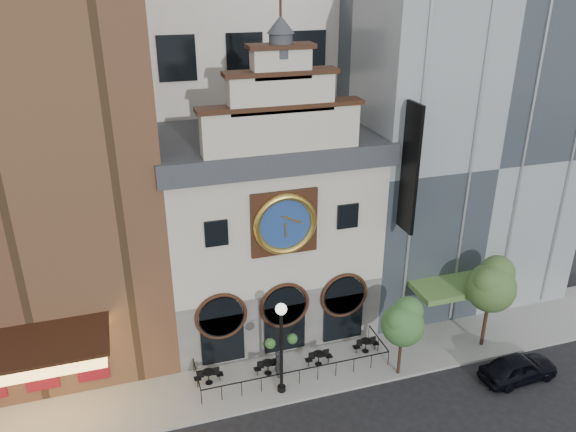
# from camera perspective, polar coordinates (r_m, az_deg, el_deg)

# --- Properties ---
(ground) EXTENTS (120.00, 120.00, 0.00)m
(ground) POSITION_cam_1_polar(r_m,az_deg,el_deg) (30.99, 1.88, -18.22)
(ground) COLOR black
(ground) RESTS_ON ground
(sidewalk) EXTENTS (44.00, 5.00, 0.15)m
(sidewalk) POSITION_cam_1_polar(r_m,az_deg,el_deg) (32.73, 0.41, -15.32)
(sidewalk) COLOR gray
(sidewalk) RESTS_ON ground
(clock_building) EXTENTS (12.60, 8.78, 18.65)m
(clock_building) POSITION_cam_1_polar(r_m,az_deg,el_deg) (33.55, -2.32, -0.92)
(clock_building) COLOR #605E5B
(clock_building) RESTS_ON ground
(theater_building) EXTENTS (14.00, 15.60, 25.00)m
(theater_building) POSITION_cam_1_polar(r_m,az_deg,el_deg) (33.04, -26.07, 7.16)
(theater_building) COLOR brown
(theater_building) RESTS_ON ground
(retail_building) EXTENTS (14.00, 14.40, 20.00)m
(retail_building) POSITION_cam_1_polar(r_m,az_deg,el_deg) (39.26, 15.50, 7.36)
(retail_building) COLOR gray
(retail_building) RESTS_ON ground
(cafe_railing) EXTENTS (10.60, 2.60, 0.90)m
(cafe_railing) POSITION_cam_1_polar(r_m,az_deg,el_deg) (32.40, 0.41, -14.61)
(cafe_railing) COLOR black
(cafe_railing) RESTS_ON sidewalk
(bistro_0) EXTENTS (1.58, 0.68, 0.90)m
(bistro_0) POSITION_cam_1_polar(r_m,az_deg,el_deg) (31.75, -8.07, -15.80)
(bistro_0) COLOR black
(bistro_0) RESTS_ON sidewalk
(bistro_1) EXTENTS (1.58, 0.68, 0.90)m
(bistro_1) POSITION_cam_1_polar(r_m,az_deg,el_deg) (32.08, -2.05, -15.06)
(bistro_1) COLOR black
(bistro_1) RESTS_ON sidewalk
(bistro_2) EXTENTS (1.58, 0.68, 0.90)m
(bistro_2) POSITION_cam_1_polar(r_m,az_deg,el_deg) (32.71, 3.14, -14.18)
(bistro_2) COLOR black
(bistro_2) RESTS_ON sidewalk
(bistro_3) EXTENTS (1.58, 0.68, 0.90)m
(bistro_3) POSITION_cam_1_polar(r_m,az_deg,el_deg) (33.90, 7.91, -12.85)
(bistro_3) COLOR black
(bistro_3) RESTS_ON sidewalk
(car_right) EXTENTS (4.47, 1.96, 1.50)m
(car_right) POSITION_cam_1_polar(r_m,az_deg,el_deg) (34.20, 22.36, -14.06)
(car_right) COLOR black
(car_right) RESTS_ON ground
(pedestrian) EXTENTS (0.44, 0.63, 1.66)m
(pedestrian) POSITION_cam_1_polar(r_m,az_deg,el_deg) (31.67, -1.01, -14.79)
(pedestrian) COLOR black
(pedestrian) RESTS_ON sidewalk
(lamppost) EXTENTS (1.74, 0.60, 5.44)m
(lamppost) POSITION_cam_1_polar(r_m,az_deg,el_deg) (29.20, -0.69, -12.35)
(lamppost) COLOR black
(lamppost) RESTS_ON sidewalk
(tree_left) EXTENTS (2.39, 2.30, 4.60)m
(tree_left) POSITION_cam_1_polar(r_m,az_deg,el_deg) (31.01, 11.64, -10.46)
(tree_left) COLOR #382619
(tree_left) RESTS_ON sidewalk
(tree_right) EXTENTS (2.94, 2.83, 5.66)m
(tree_right) POSITION_cam_1_polar(r_m,az_deg,el_deg) (34.19, 19.99, -6.49)
(tree_right) COLOR #382619
(tree_right) RESTS_ON sidewalk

